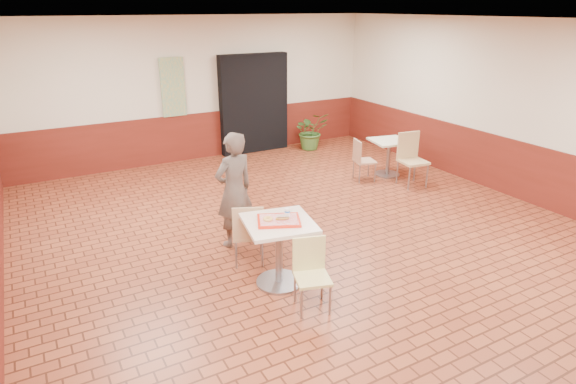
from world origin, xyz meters
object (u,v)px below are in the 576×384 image
main_table (279,242)px  chair_main_front (311,270)px  chair_main_back (248,231)px  chair_second_front (411,156)px  paper_cup (287,212)px  potted_plant (311,131)px  long_john_donut (283,218)px  customer (234,190)px  second_table (389,152)px  ring_donut (268,219)px  serving_tray (279,220)px  chair_second_left (362,158)px

main_table → chair_main_front: (0.09, -0.58, -0.11)m
chair_main_back → chair_second_front: (3.93, 1.30, 0.08)m
paper_cup → chair_second_front: bearing=26.7°
main_table → potted_plant: (3.43, 4.86, -0.12)m
long_john_donut → paper_cup: bearing=38.4°
customer → potted_plant: 5.05m
customer → second_table: customer is taller
chair_main_front → ring_donut: 0.77m
second_table → main_table: bearing=-146.5°
serving_tray → chair_second_left: (3.13, 2.52, -0.39)m
main_table → chair_main_back: chair_main_back is taller
ring_donut → main_table: bearing=-16.1°
serving_tray → long_john_donut: bearing=-38.9°
serving_tray → second_table: serving_tray is taller
ring_donut → paper_cup: size_ratio=1.37×
chair_main_front → serving_tray: (-0.09, 0.58, 0.39)m
ring_donut → chair_main_front: bearing=-70.6°
main_table → serving_tray: bearing=-153.4°
chair_main_back → chair_second_left: (3.26, 1.92, -0.03)m
main_table → second_table: bearing=33.5°
potted_plant → main_table: bearing=-125.2°
potted_plant → paper_cup: bearing=-124.4°
chair_second_left → long_john_donut: bearing=144.2°
main_table → customer: (-0.04, 1.22, 0.26)m
main_table → ring_donut: (-0.12, 0.04, 0.32)m
long_john_donut → chair_main_back: bearing=104.3°
chair_second_left → potted_plant: (0.30, 2.34, -0.01)m
serving_tray → chair_main_back: bearing=101.8°
chair_second_left → paper_cup: bearing=144.3°
main_table → chair_second_left: bearing=38.8°
main_table → chair_main_back: bearing=101.8°
chair_main_front → chair_main_back: 1.20m
second_table → long_john_donut: bearing=-145.9°
second_table → chair_second_left: 0.66m
potted_plant → chair_main_back: bearing=-129.9°
long_john_donut → second_table: 4.56m
chair_second_left → potted_plant: bearing=7.5°
serving_tray → long_john_donut: long_john_donut is taller
chair_second_left → ring_donut: bearing=142.1°
long_john_donut → chair_second_front: size_ratio=0.17×
main_table → chair_main_front: 0.59m
long_john_donut → chair_second_left: long_john_donut is taller
chair_main_back → customer: 0.71m
chair_main_front → paper_cup: paper_cup is taller
paper_cup → potted_plant: bearing=55.6°
chair_main_back → chair_second_front: size_ratio=0.86×
chair_main_back → second_table: bearing=-130.8°
serving_tray → paper_cup: paper_cup is taller
paper_cup → chair_second_front: (3.66, 1.84, -0.35)m
main_table → chair_main_back: (-0.13, 0.60, -0.08)m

